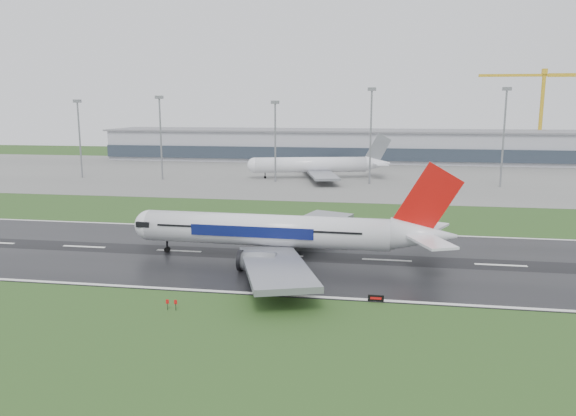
# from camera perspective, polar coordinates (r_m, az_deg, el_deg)

# --- Properties ---
(ground) EXTENTS (520.00, 520.00, 0.00)m
(ground) POSITION_cam_1_polar(r_m,az_deg,el_deg) (105.03, -0.86, -4.95)
(ground) COLOR #234419
(ground) RESTS_ON ground
(runway) EXTENTS (400.00, 45.00, 0.10)m
(runway) POSITION_cam_1_polar(r_m,az_deg,el_deg) (105.02, -0.86, -4.92)
(runway) COLOR black
(runway) RESTS_ON ground
(apron) EXTENTS (400.00, 130.00, 0.08)m
(apron) POSITION_cam_1_polar(r_m,az_deg,el_deg) (227.05, 4.75, 3.43)
(apron) COLOR slate
(apron) RESTS_ON ground
(terminal) EXTENTS (240.00, 36.00, 15.00)m
(terminal) POSITION_cam_1_polar(r_m,az_deg,el_deg) (285.90, 5.76, 6.38)
(terminal) COLOR #9697A1
(terminal) RESTS_ON ground
(main_airliner) EXTENTS (61.59, 58.82, 17.67)m
(main_airliner) POSITION_cam_1_polar(r_m,az_deg,el_deg) (100.70, -0.02, -0.40)
(main_airliner) COLOR silver
(main_airliner) RESTS_ON runway
(parked_airliner) EXTENTS (68.08, 65.19, 16.72)m
(parked_airliner) POSITION_cam_1_polar(r_m,az_deg,el_deg) (215.61, 2.99, 5.32)
(parked_airliner) COLOR white
(parked_airliner) RESTS_ON apron
(tower_crane) EXTENTS (46.58, 4.91, 45.78)m
(tower_crane) POSITION_cam_1_polar(r_m,az_deg,el_deg) (310.17, 24.64, 8.66)
(tower_crane) COLOR gold
(tower_crane) RESTS_ON ground
(runway_sign) EXTENTS (2.30, 0.27, 1.04)m
(runway_sign) POSITION_cam_1_polar(r_m,az_deg,el_deg) (82.06, 9.05, -9.21)
(runway_sign) COLOR black
(runway_sign) RESTS_ON ground
(floodmast_0) EXTENTS (0.64, 0.64, 29.03)m
(floodmast_0) POSITION_cam_1_polar(r_m,az_deg,el_deg) (230.72, -20.68, 6.52)
(floodmast_0) COLOR gray
(floodmast_0) RESTS_ON ground
(floodmast_1) EXTENTS (0.64, 0.64, 30.40)m
(floodmast_1) POSITION_cam_1_polar(r_m,az_deg,el_deg) (216.06, -12.98, 6.88)
(floodmast_1) COLOR gray
(floodmast_1) RESTS_ON ground
(floodmast_2) EXTENTS (0.64, 0.64, 28.53)m
(floodmast_2) POSITION_cam_1_polar(r_m,az_deg,el_deg) (203.58, -1.32, 6.67)
(floodmast_2) COLOR gray
(floodmast_2) RESTS_ON ground
(floodmast_3) EXTENTS (0.64, 0.64, 33.00)m
(floodmast_3) POSITION_cam_1_polar(r_m,az_deg,el_deg) (199.95, 8.52, 7.12)
(floodmast_3) COLOR gray
(floodmast_3) RESTS_ON ground
(floodmast_4) EXTENTS (0.64, 0.64, 32.91)m
(floodmast_4) POSITION_cam_1_polar(r_m,az_deg,el_deg) (204.27, 21.33, 6.58)
(floodmast_4) COLOR gray
(floodmast_4) RESTS_ON ground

